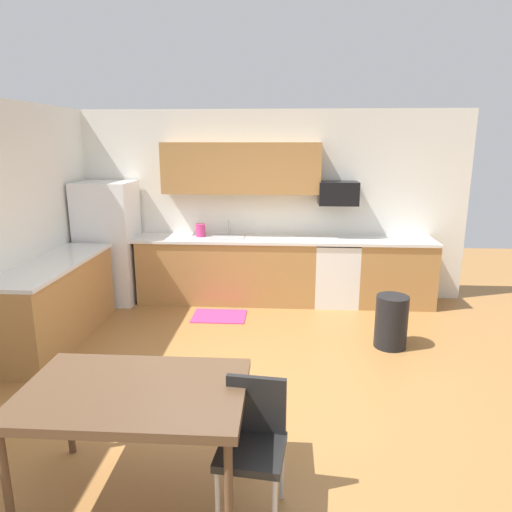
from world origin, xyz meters
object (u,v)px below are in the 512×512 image
object	(u,v)px
trash_bin	(391,322)
oven_range	(336,272)
refrigerator	(109,243)
chair_near_table	(253,437)
dining_table	(134,397)
kettle	(201,231)
microwave	(338,193)

from	to	relation	value
trash_bin	oven_range	bearing A→B (deg)	108.42
refrigerator	chair_near_table	xyz separation A→B (m)	(2.33, -3.84, -0.35)
dining_table	kettle	bearing A→B (deg)	94.02
microwave	oven_range	bearing A→B (deg)	-90.00
refrigerator	dining_table	xyz separation A→B (m)	(1.58, -3.78, -0.15)
refrigerator	kettle	world-z (taller)	refrigerator
dining_table	chair_near_table	world-z (taller)	chair_near_table
oven_range	chair_near_table	distance (m)	4.02
refrigerator	kettle	xyz separation A→B (m)	(1.30, 0.13, 0.16)
trash_bin	kettle	distance (m)	2.92
trash_bin	chair_near_table	bearing A→B (deg)	-119.20
chair_near_table	kettle	size ratio (longest dim) A/B	4.25
microwave	dining_table	size ratio (longest dim) A/B	0.39
oven_range	dining_table	xyz separation A→B (m)	(-1.66, -3.86, 0.26)
chair_near_table	trash_bin	distance (m)	2.84
chair_near_table	oven_range	bearing A→B (deg)	77.01
kettle	microwave	bearing A→B (deg)	1.48
oven_range	kettle	xyz separation A→B (m)	(-1.93, 0.05, 0.56)
dining_table	chair_near_table	size ratio (longest dim) A/B	1.65
chair_near_table	kettle	xyz separation A→B (m)	(-1.03, 3.97, 0.52)
refrigerator	dining_table	bearing A→B (deg)	-67.39
refrigerator	trash_bin	size ratio (longest dim) A/B	2.86
refrigerator	microwave	size ratio (longest dim) A/B	3.18
oven_range	microwave	bearing A→B (deg)	90.00
refrigerator	microwave	xyz separation A→B (m)	(3.23, 0.18, 0.71)
refrigerator	chair_near_table	distance (m)	4.50
dining_table	chair_near_table	distance (m)	0.78
microwave	dining_table	bearing A→B (deg)	-112.68
trash_bin	dining_table	bearing A→B (deg)	-131.41
dining_table	trash_bin	bearing A→B (deg)	48.59
refrigerator	oven_range	distance (m)	3.26
refrigerator	kettle	size ratio (longest dim) A/B	8.59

